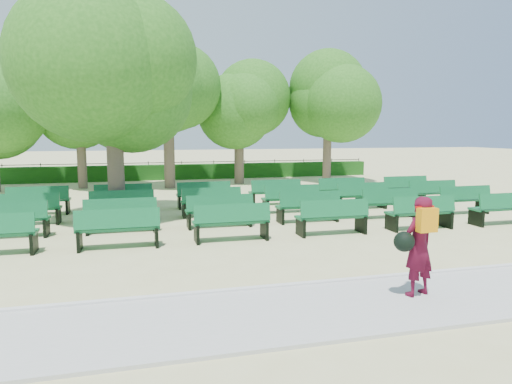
# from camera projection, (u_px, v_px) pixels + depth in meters

# --- Properties ---
(ground) EXTENTS (120.00, 120.00, 0.00)m
(ground) POSITION_uv_depth(u_px,v_px,m) (195.00, 225.00, 14.12)
(ground) COLOR #C8C284
(paving) EXTENTS (30.00, 2.20, 0.06)m
(paving) POSITION_uv_depth(u_px,v_px,m) (255.00, 317.00, 7.02)
(paving) COLOR #B5B5B0
(paving) RESTS_ON ground
(curb) EXTENTS (30.00, 0.12, 0.10)m
(curb) POSITION_uv_depth(u_px,v_px,m) (239.00, 291.00, 8.12)
(curb) COLOR silver
(curb) RESTS_ON ground
(hedge) EXTENTS (26.00, 0.70, 0.90)m
(hedge) POSITION_uv_depth(u_px,v_px,m) (166.00, 172.00, 27.49)
(hedge) COLOR #174C13
(hedge) RESTS_ON ground
(fence) EXTENTS (26.00, 0.10, 1.02)m
(fence) POSITION_uv_depth(u_px,v_px,m) (166.00, 179.00, 27.93)
(fence) COLOR black
(fence) RESTS_ON ground
(tree_line) EXTENTS (21.80, 6.80, 7.04)m
(tree_line) POSITION_uv_depth(u_px,v_px,m) (171.00, 187.00, 23.71)
(tree_line) COLOR #30711E
(tree_line) RESTS_ON ground
(bench_array) EXTENTS (2.01, 0.63, 1.27)m
(bench_array) POSITION_uv_depth(u_px,v_px,m) (214.00, 218.00, 14.70)
(bench_array) COLOR #105E31
(bench_array) RESTS_ON ground
(tree_among) EXTENTS (4.60, 4.60, 6.47)m
(tree_among) POSITION_uv_depth(u_px,v_px,m) (112.00, 84.00, 14.44)
(tree_among) COLOR brown
(tree_among) RESTS_ON ground
(person) EXTENTS (0.85, 0.57, 1.73)m
(person) POSITION_uv_depth(u_px,v_px,m) (418.00, 245.00, 7.76)
(person) COLOR #480A1D
(person) RESTS_ON ground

